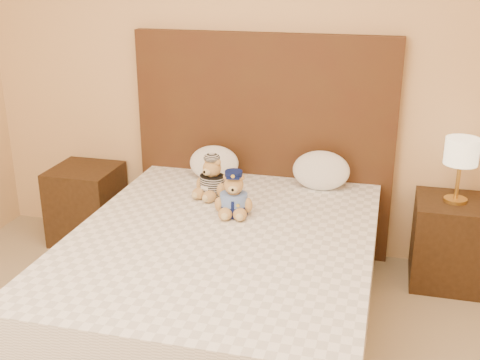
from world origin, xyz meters
The scene contains 9 objects.
bed centered at (0.00, 1.20, 0.28)m, with size 1.60×2.00×0.55m.
headboard centered at (0.00, 2.21, 0.75)m, with size 1.75×0.08×1.50m, color #452A14.
nightstand_left centered at (-1.25, 2.00, 0.28)m, with size 0.45×0.45×0.55m, color #372211.
nightstand_right centered at (1.25, 2.00, 0.28)m, with size 0.45×0.45×0.55m, color #372211.
lamp centered at (1.25, 2.00, 0.85)m, with size 0.20×0.20×0.40m.
teddy_police centered at (-0.01, 1.46, 0.68)m, with size 0.23×0.22×0.27m, color tan, non-canonical shape.
teddy_prisoner centered at (-0.21, 1.70, 0.68)m, with size 0.23×0.22×0.26m, color tan, non-canonical shape.
pillow_left centered at (-0.29, 2.03, 0.67)m, with size 0.34×0.22×0.24m, color white.
pillow_right centered at (0.42, 2.03, 0.68)m, with size 0.37×0.24×0.26m, color white.
Camera 1 is at (0.82, -1.61, 1.93)m, focal length 45.00 mm.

